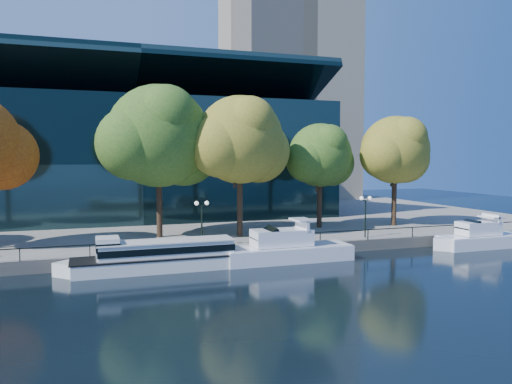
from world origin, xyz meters
name	(u,v)px	position (x,y,z in m)	size (l,w,h in m)	color
ground	(224,269)	(0.00, 0.00, 0.00)	(160.00, 160.00, 0.00)	black
promenade	(159,213)	(0.00, 36.38, 0.50)	(90.00, 67.08, 1.00)	slate
railing	(214,238)	(0.00, 3.25, 1.94)	(88.20, 0.08, 0.99)	black
convention_building	(133,159)	(-4.00, 31.79, 8.51)	(50.00, 24.57, 21.43)	black
office_tower	(287,34)	(28.00, 55.00, 33.02)	(22.50, 22.50, 65.90)	tan
tour_boat	(156,255)	(-5.12, 1.27, 1.18)	(14.63, 3.26, 2.78)	white
cruiser_near	(282,249)	(5.39, 1.11, 1.10)	(12.25, 3.16, 3.55)	white
cruiser_far	(478,237)	(25.80, 0.81, 1.04)	(10.01, 2.77, 3.27)	white
tree_2	(161,138)	(-3.21, 11.27, 10.62)	(12.39, 10.16, 14.79)	black
tree_3	(242,142)	(4.43, 9.48, 10.32)	(10.83, 8.88, 13.84)	black
tree_4	(321,157)	(14.49, 12.23, 8.86)	(8.74, 7.17, 11.52)	black
tree_5	(396,151)	(23.30, 10.93, 9.45)	(9.62, 7.88, 12.47)	black
lamp_1	(202,213)	(-0.75, 4.50, 3.98)	(1.26, 0.36, 4.03)	black
lamp_2	(366,207)	(15.45, 4.50, 3.98)	(1.26, 0.36, 4.03)	black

